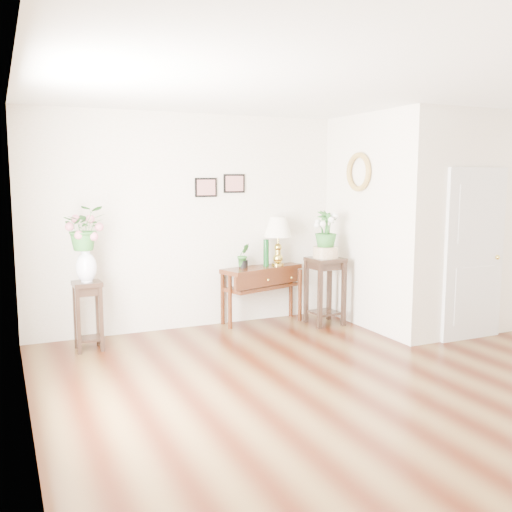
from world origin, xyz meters
TOP-DOWN VIEW (x-y plane):
  - floor at (0.00, 0.00)m, footprint 6.00×5.50m
  - ceiling at (0.00, 0.00)m, footprint 6.00×5.50m
  - wall_back at (0.00, 2.75)m, footprint 6.00×0.02m
  - wall_left at (-3.00, 0.00)m, footprint 0.02×5.50m
  - partition at (2.10, 1.77)m, footprint 1.80×1.95m
  - door at (2.10, 0.78)m, footprint 0.90×0.05m
  - art_print_left at (-0.65, 2.73)m, footprint 0.30×0.02m
  - art_print_right at (-0.25, 2.73)m, footprint 0.30×0.02m
  - wall_ornament at (1.16, 1.90)m, footprint 0.07×0.51m
  - console_table at (0.08, 2.57)m, footprint 1.23×0.71m
  - table_lamp at (0.33, 2.57)m, footprint 0.48×0.48m
  - green_vase at (0.15, 2.57)m, footprint 0.10×0.10m
  - potted_plant at (-0.19, 2.57)m, footprint 0.18×0.15m
  - plant_stand_a at (-2.27, 2.24)m, footprint 0.32×0.32m
  - porcelain_vase at (-2.27, 2.24)m, footprint 0.28×0.28m
  - lily_arrangement at (-2.27, 2.24)m, footprint 0.48×0.42m
  - plant_stand_b at (0.82, 2.14)m, footprint 0.45×0.45m
  - ceramic_bowl at (0.82, 2.14)m, footprint 0.44×0.44m
  - narcissus at (0.82, 2.14)m, footprint 0.35×0.35m

SIDE VIEW (x-z plane):
  - floor at x=0.00m, z-range -0.01..0.01m
  - console_table at x=0.08m, z-range 0.00..0.78m
  - plant_stand_a at x=-2.27m, z-range 0.00..0.80m
  - plant_stand_b at x=0.82m, z-range 0.00..0.91m
  - potted_plant at x=-0.19m, z-range 0.78..1.09m
  - green_vase at x=0.15m, z-range 0.76..1.13m
  - ceramic_bowl at x=0.82m, z-range 0.92..1.07m
  - porcelain_vase at x=-2.27m, z-range 0.82..1.23m
  - door at x=2.10m, z-range 0.00..2.10m
  - table_lamp at x=0.33m, z-range 0.79..1.47m
  - narcissus at x=0.82m, z-range 1.03..1.54m
  - wall_back at x=0.00m, z-range 0.00..2.80m
  - wall_left at x=-3.00m, z-range 0.00..2.80m
  - partition at x=2.10m, z-range 0.00..2.80m
  - lily_arrangement at x=-2.27m, z-range 1.20..1.71m
  - art_print_left at x=-0.65m, z-range 1.73..1.98m
  - art_print_right at x=-0.25m, z-range 1.77..2.02m
  - wall_ornament at x=1.16m, z-range 1.79..2.30m
  - ceiling at x=0.00m, z-range 2.79..2.81m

